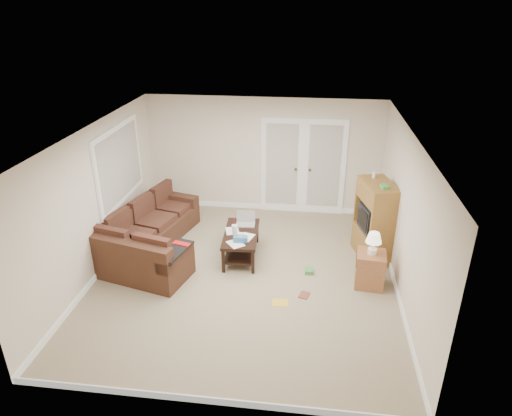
# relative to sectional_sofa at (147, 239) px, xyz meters

# --- Properties ---
(floor) EXTENTS (5.50, 5.50, 0.00)m
(floor) POSITION_rel_sectional_sofa_xyz_m (1.89, -0.47, -0.31)
(floor) COLOR tan
(floor) RESTS_ON ground
(ceiling) EXTENTS (5.00, 5.50, 0.02)m
(ceiling) POSITION_rel_sectional_sofa_xyz_m (1.89, -0.47, 2.19)
(ceiling) COLOR silver
(ceiling) RESTS_ON wall_back
(wall_left) EXTENTS (0.02, 5.50, 2.50)m
(wall_left) POSITION_rel_sectional_sofa_xyz_m (-0.61, -0.47, 0.94)
(wall_left) COLOR silver
(wall_left) RESTS_ON floor
(wall_right) EXTENTS (0.02, 5.50, 2.50)m
(wall_right) POSITION_rel_sectional_sofa_xyz_m (4.39, -0.47, 0.94)
(wall_right) COLOR silver
(wall_right) RESTS_ON floor
(wall_back) EXTENTS (5.00, 0.02, 2.50)m
(wall_back) POSITION_rel_sectional_sofa_xyz_m (1.89, 2.28, 0.94)
(wall_back) COLOR silver
(wall_back) RESTS_ON floor
(wall_front) EXTENTS (5.00, 0.02, 2.50)m
(wall_front) POSITION_rel_sectional_sofa_xyz_m (1.89, -3.22, 0.94)
(wall_front) COLOR silver
(wall_front) RESTS_ON floor
(baseboards) EXTENTS (5.00, 5.50, 0.10)m
(baseboards) POSITION_rel_sectional_sofa_xyz_m (1.89, -0.47, -0.26)
(baseboards) COLOR silver
(baseboards) RESTS_ON floor
(french_doors) EXTENTS (1.80, 0.05, 2.13)m
(french_doors) POSITION_rel_sectional_sofa_xyz_m (2.74, 2.24, 0.72)
(french_doors) COLOR silver
(french_doors) RESTS_ON floor
(window_left) EXTENTS (0.05, 1.92, 1.42)m
(window_left) POSITION_rel_sectional_sofa_xyz_m (-0.58, 0.53, 1.24)
(window_left) COLOR silver
(window_left) RESTS_ON wall_left
(sectional_sofa) EXTENTS (1.88, 2.93, 0.80)m
(sectional_sofa) POSITION_rel_sectional_sofa_xyz_m (0.00, 0.00, 0.00)
(sectional_sofa) COLOR #482A1B
(sectional_sofa) RESTS_ON floor
(coffee_table) EXTENTS (0.67, 1.23, 0.82)m
(coffee_table) POSITION_rel_sectional_sofa_xyz_m (1.72, 0.17, -0.05)
(coffee_table) COLOR black
(coffee_table) RESTS_ON floor
(tv_armoire) EXTENTS (0.70, 0.99, 1.54)m
(tv_armoire) POSITION_rel_sectional_sofa_xyz_m (4.08, 0.47, 0.41)
(tv_armoire) COLOR olive
(tv_armoire) RESTS_ON floor
(side_cabinet) EXTENTS (0.50, 0.50, 0.97)m
(side_cabinet) POSITION_rel_sectional_sofa_xyz_m (3.95, -0.49, 0.03)
(side_cabinet) COLOR #9E613A
(side_cabinet) RESTS_ON floor
(space_heater) EXTENTS (0.12, 0.10, 0.29)m
(space_heater) POSITION_rel_sectional_sofa_xyz_m (4.01, 1.98, -0.17)
(space_heater) COLOR white
(space_heater) RESTS_ON floor
(floor_magazine) EXTENTS (0.26, 0.21, 0.01)m
(floor_magazine) POSITION_rel_sectional_sofa_xyz_m (2.54, -1.17, -0.31)
(floor_magazine) COLOR yellow
(floor_magazine) RESTS_ON floor
(floor_greenbox) EXTENTS (0.14, 0.18, 0.07)m
(floor_greenbox) POSITION_rel_sectional_sofa_xyz_m (2.96, -0.25, -0.28)
(floor_greenbox) COLOR #449546
(floor_greenbox) RESTS_ON floor
(floor_book) EXTENTS (0.19, 0.23, 0.02)m
(floor_book) POSITION_rel_sectional_sofa_xyz_m (2.83, -0.91, -0.31)
(floor_book) COLOR brown
(floor_book) RESTS_ON floor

